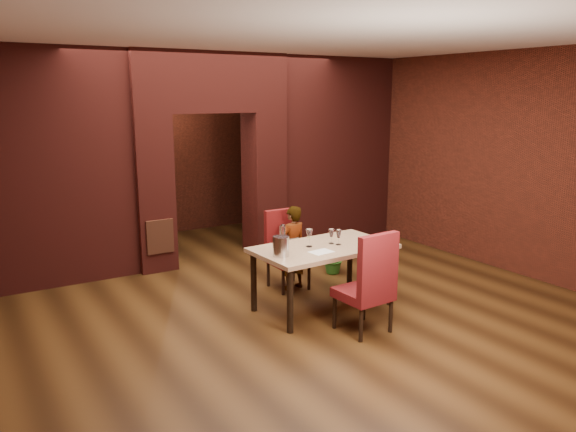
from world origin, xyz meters
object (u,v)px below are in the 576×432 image
Objects in this scene: wine_bucket at (281,246)px; wine_glass_b at (331,236)px; chair_near at (363,281)px; dining_table at (323,277)px; water_bottle at (283,236)px; potted_plant at (333,258)px; wine_glass_a at (309,238)px; wine_glass_c at (339,237)px; chair_far at (288,250)px; person_seated at (292,248)px.

wine_glass_b is at bearing 10.10° from wine_bucket.
chair_near reaches higher than wine_glass_b.
dining_table is 0.51m from wine_glass_b.
water_bottle reaches higher than potted_plant.
wine_glass_c is at bearing -17.53° from wine_glass_a.
potted_plant is at bearing 42.29° from wine_glass_a.
wine_glass_b is at bearing -80.47° from chair_far.
chair_near is 6.29× the size of wine_glass_b.
water_bottle is (-0.46, 0.20, 0.54)m from dining_table.
wine_glass_a is 0.95× the size of wine_bucket.
water_bottle is at bearing -68.94° from chair_near.
wine_bucket is (-0.71, -0.89, 0.33)m from person_seated.
chair_far reaches higher than wine_glass_b.
dining_table is 0.81m from person_seated.
wine_glass_a is (-0.17, 0.06, 0.50)m from dining_table.
chair_near is at bearing -93.79° from dining_table.
wine_glass_b is (0.16, 0.83, 0.30)m from chair_near.
person_seated reaches higher than dining_table.
wine_glass_a is (-0.18, -0.78, 0.37)m from chair_far.
potted_plant is (1.58, 1.15, -0.68)m from wine_bucket.
wine_glass_b is 1.43m from potted_plant.
wine_glass_b is at bearing 115.30° from wine_glass_c.
potted_plant is (0.78, 1.01, -0.66)m from wine_glass_b.
person_seated is at bearing 49.32° from water_bottle.
chair_far is at bearing 100.81° from wine_glass_c.
dining_table is at bearing 8.76° from wine_bucket.
person_seated is 2.57× the size of potted_plant.
dining_table is at bearing -20.54° from wine_glass_a.
wine_glass_c is (0.14, -0.84, 0.31)m from person_seated.
chair_near reaches higher than wine_bucket.
water_bottle reaches higher than wine_glass_b.
dining_table is 0.53m from wine_glass_a.
potted_plant is at bearing -120.29° from chair_near.
dining_table is 8.92× the size of wine_glass_c.
wine_glass_c is (0.04, -0.09, 0.00)m from wine_glass_b.
dining_table is 0.52m from wine_glass_c.
chair_far reaches higher than potted_plant.
wine_glass_c reaches higher than potted_plant.
wine_glass_a reaches higher than potted_plant.
water_bottle is (-0.48, -0.64, 0.40)m from chair_far.
wine_glass_c reaches higher than wine_glass_b.
person_seated is 4.99× the size of wine_bucket.
chair_far is at bearing -166.71° from potted_plant.
dining_table is 9.20× the size of wine_glass_b.
wine_glass_c is at bearing -17.42° from dining_table.
wine_glass_a is 0.49× the size of potted_plant.
chair_near is 1.01× the size of person_seated.
wine_glass_b reaches higher than dining_table.
chair_far is 4.62× the size of wine_bucket.
chair_far is at bearing 76.61° from wine_glass_a.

